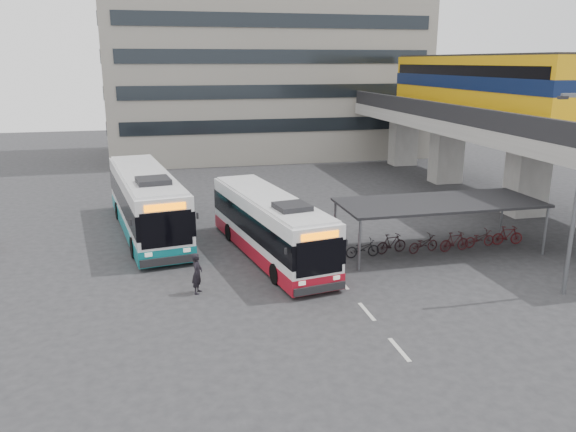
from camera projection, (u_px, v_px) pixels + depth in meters
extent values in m
plane|color=#28282B|center=(285.00, 288.00, 23.64)|extent=(120.00, 120.00, 0.00)
cube|color=gray|center=(527.00, 178.00, 34.26)|extent=(2.20, 1.60, 4.60)
cube|color=gray|center=(446.00, 153.00, 43.65)|extent=(2.20, 1.60, 4.60)
cube|color=gray|center=(403.00, 140.00, 51.16)|extent=(2.20, 1.60, 4.60)
cube|color=gray|center=(494.00, 126.00, 37.29)|extent=(8.00, 32.00, 0.90)
cube|color=black|center=(444.00, 112.00, 36.20)|extent=(0.35, 32.00, 1.10)
cube|color=black|center=(545.00, 110.00, 37.84)|extent=(0.35, 32.00, 1.10)
cube|color=#D3970C|center=(475.00, 85.00, 39.14)|extent=(2.90, 20.00, 3.90)
cube|color=#0A1639|center=(476.00, 82.00, 39.09)|extent=(2.98, 20.02, 0.90)
cube|color=black|center=(477.00, 70.00, 38.88)|extent=(2.96, 19.20, 0.70)
cube|color=black|center=(478.00, 56.00, 38.62)|extent=(2.70, 19.60, 0.25)
cylinder|color=#595B60|center=(335.00, 224.00, 28.64)|extent=(0.12, 0.12, 2.40)
cylinder|color=#595B60|center=(502.00, 213.00, 30.74)|extent=(0.12, 0.12, 2.40)
cylinder|color=#595B60|center=(359.00, 245.00, 25.26)|extent=(0.12, 0.12, 2.40)
cylinder|color=#595B60|center=(545.00, 231.00, 27.37)|extent=(0.12, 0.12, 2.40)
cube|color=black|center=(440.00, 203.00, 27.66)|extent=(10.00, 4.00, 0.12)
imported|color=black|center=(362.00, 247.00, 27.33)|extent=(1.71, 0.60, 0.90)
imported|color=black|center=(392.00, 244.00, 27.66)|extent=(1.66, 0.47, 1.00)
imported|color=black|center=(422.00, 243.00, 28.03)|extent=(1.72, 0.60, 0.90)
imported|color=black|center=(451.00, 240.00, 28.37)|extent=(1.66, 0.47, 1.00)
imported|color=#350C0F|center=(479.00, 238.00, 28.73)|extent=(1.71, 0.60, 0.90)
imported|color=#3F0C0F|center=(507.00, 235.00, 29.07)|extent=(1.66, 0.47, 1.00)
cube|color=gray|center=(263.00, 27.00, 55.41)|extent=(30.00, 15.00, 25.00)
cube|color=beige|center=(399.00, 350.00, 18.56)|extent=(0.15, 1.60, 0.01)
cube|color=beige|center=(367.00, 312.00, 21.38)|extent=(0.15, 1.60, 0.01)
cube|color=beige|center=(342.00, 282.00, 24.19)|extent=(0.15, 1.60, 0.01)
cube|color=white|center=(270.00, 223.00, 27.12)|extent=(4.18, 11.18, 2.51)
cube|color=maroon|center=(270.00, 246.00, 27.43)|extent=(4.23, 11.23, 0.68)
cube|color=black|center=(270.00, 221.00, 27.09)|extent=(4.25, 11.21, 1.05)
cube|color=#FF7300|center=(320.00, 236.00, 22.02)|extent=(1.62, 0.36, 0.27)
cube|color=black|center=(292.00, 207.00, 24.31)|extent=(1.63, 1.68, 0.26)
cylinder|color=black|center=(276.00, 274.00, 23.93)|extent=(0.43, 0.95, 0.91)
cylinder|color=black|center=(268.00, 228.00, 30.57)|extent=(0.43, 0.95, 0.91)
cube|color=white|center=(146.00, 199.00, 30.78)|extent=(4.50, 12.65, 2.84)
cube|color=#0C696F|center=(148.00, 223.00, 31.13)|extent=(4.55, 12.70, 0.77)
cube|color=black|center=(146.00, 197.00, 30.74)|extent=(4.56, 12.68, 1.19)
cube|color=#FF7300|center=(165.00, 207.00, 24.96)|extent=(1.83, 0.36, 0.31)
cube|color=black|center=(153.00, 181.00, 27.57)|extent=(1.81, 1.88, 0.29)
cylinder|color=black|center=(134.00, 247.00, 27.15)|extent=(0.46, 1.07, 1.03)
cylinder|color=black|center=(160.00, 207.00, 34.69)|extent=(0.46, 1.07, 1.03)
imported|color=black|center=(197.00, 273.00, 22.88)|extent=(0.60, 0.73, 1.72)
cube|color=black|center=(563.00, 98.00, 20.70)|extent=(0.36, 0.20, 0.12)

